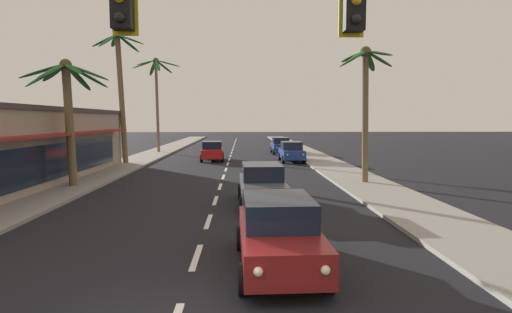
{
  "coord_description": "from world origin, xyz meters",
  "views": [
    {
      "loc": [
        1.2,
        -6.29,
        3.51
      ],
      "look_at": [
        1.67,
        8.0,
        2.2
      ],
      "focal_mm": 28.19,
      "sensor_mm": 36.0,
      "label": 1
    }
  ],
  "objects_px": {
    "palm_left_second": "(67,97)",
    "palm_right_second": "(365,88)",
    "traffic_signal_mast": "(358,37)",
    "sedan_parked_mid_kerb": "(291,152)",
    "palm_left_third": "(120,78)",
    "sedan_parked_nearest_kerb": "(281,145)",
    "sedan_oncoming_far": "(212,151)",
    "palm_left_farthest": "(156,83)",
    "sedan_lead_at_stop_bar": "(278,232)",
    "sedan_third_in_queue": "(262,184)"
  },
  "relations": [
    {
      "from": "sedan_lead_at_stop_bar",
      "to": "palm_left_third",
      "type": "xyz_separation_m",
      "value": [
        -10.3,
        22.54,
        5.84
      ]
    },
    {
      "from": "sedan_oncoming_far",
      "to": "traffic_signal_mast",
      "type": "bearing_deg",
      "value": -80.79
    },
    {
      "from": "sedan_oncoming_far",
      "to": "sedan_parked_mid_kerb",
      "type": "distance_m",
      "value": 6.79
    },
    {
      "from": "sedan_oncoming_far",
      "to": "palm_left_farthest",
      "type": "height_order",
      "value": "palm_left_farthest"
    },
    {
      "from": "sedan_oncoming_far",
      "to": "sedan_parked_nearest_kerb",
      "type": "bearing_deg",
      "value": 47.28
    },
    {
      "from": "sedan_lead_at_stop_bar",
      "to": "palm_left_second",
      "type": "relative_size",
      "value": 0.68
    },
    {
      "from": "palm_left_third",
      "to": "palm_right_second",
      "type": "bearing_deg",
      "value": -32.82
    },
    {
      "from": "sedan_parked_mid_kerb",
      "to": "palm_left_farthest",
      "type": "bearing_deg",
      "value": 144.42
    },
    {
      "from": "palm_left_third",
      "to": "palm_left_farthest",
      "type": "xyz_separation_m",
      "value": [
        0.44,
        11.02,
        0.68
      ]
    },
    {
      "from": "palm_left_third",
      "to": "palm_right_second",
      "type": "height_order",
      "value": "palm_left_third"
    },
    {
      "from": "sedan_parked_nearest_kerb",
      "to": "palm_left_third",
      "type": "height_order",
      "value": "palm_left_third"
    },
    {
      "from": "sedan_oncoming_far",
      "to": "palm_left_second",
      "type": "height_order",
      "value": "palm_left_second"
    },
    {
      "from": "palm_left_second",
      "to": "palm_right_second",
      "type": "xyz_separation_m",
      "value": [
        15.41,
        0.73,
        0.57
      ]
    },
    {
      "from": "sedan_third_in_queue",
      "to": "traffic_signal_mast",
      "type": "bearing_deg",
      "value": -83.6
    },
    {
      "from": "traffic_signal_mast",
      "to": "sedan_parked_mid_kerb",
      "type": "height_order",
      "value": "traffic_signal_mast"
    },
    {
      "from": "sedan_oncoming_far",
      "to": "sedan_parked_nearest_kerb",
      "type": "distance_m",
      "value": 9.68
    },
    {
      "from": "sedan_third_in_queue",
      "to": "sedan_oncoming_far",
      "type": "xyz_separation_m",
      "value": [
        -3.42,
        18.06,
        0.0
      ]
    },
    {
      "from": "sedan_lead_at_stop_bar",
      "to": "palm_left_second",
      "type": "xyz_separation_m",
      "value": [
        -9.69,
        11.47,
        3.78
      ]
    },
    {
      "from": "sedan_third_in_queue",
      "to": "palm_left_second",
      "type": "bearing_deg",
      "value": 155.95
    },
    {
      "from": "traffic_signal_mast",
      "to": "sedan_third_in_queue",
      "type": "bearing_deg",
      "value": 96.4
    },
    {
      "from": "sedan_parked_nearest_kerb",
      "to": "sedan_parked_mid_kerb",
      "type": "relative_size",
      "value": 1.0
    },
    {
      "from": "sedan_parked_nearest_kerb",
      "to": "palm_left_farthest",
      "type": "bearing_deg",
      "value": 174.65
    },
    {
      "from": "sedan_lead_at_stop_bar",
      "to": "palm_left_third",
      "type": "height_order",
      "value": "palm_left_third"
    },
    {
      "from": "traffic_signal_mast",
      "to": "palm_right_second",
      "type": "xyz_separation_m",
      "value": [
        4.66,
        14.83,
        0.34
      ]
    },
    {
      "from": "sedan_lead_at_stop_bar",
      "to": "sedan_parked_nearest_kerb",
      "type": "distance_m",
      "value": 32.49
    },
    {
      "from": "sedan_third_in_queue",
      "to": "sedan_parked_mid_kerb",
      "type": "distance_m",
      "value": 17.32
    },
    {
      "from": "traffic_signal_mast",
      "to": "sedan_parked_mid_kerb",
      "type": "relative_size",
      "value": 2.53
    },
    {
      "from": "sedan_oncoming_far",
      "to": "palm_left_third",
      "type": "distance_m",
      "value": 9.4
    },
    {
      "from": "traffic_signal_mast",
      "to": "sedan_oncoming_far",
      "type": "xyz_separation_m",
      "value": [
        -4.51,
        27.85,
        -4.01
      ]
    },
    {
      "from": "sedan_lead_at_stop_bar",
      "to": "palm_left_third",
      "type": "bearing_deg",
      "value": 114.56
    },
    {
      "from": "palm_left_third",
      "to": "palm_right_second",
      "type": "xyz_separation_m",
      "value": [
        16.03,
        -10.34,
        -1.49
      ]
    },
    {
      "from": "palm_left_second",
      "to": "palm_left_farthest",
      "type": "bearing_deg",
      "value": 90.45
    },
    {
      "from": "sedan_oncoming_far",
      "to": "palm_left_farthest",
      "type": "relative_size",
      "value": 0.45
    },
    {
      "from": "sedan_third_in_queue",
      "to": "sedan_oncoming_far",
      "type": "relative_size",
      "value": 0.99
    },
    {
      "from": "sedan_third_in_queue",
      "to": "sedan_parked_mid_kerb",
      "type": "xyz_separation_m",
      "value": [
        3.29,
        17.01,
        0.0
      ]
    },
    {
      "from": "sedan_lead_at_stop_bar",
      "to": "palm_left_third",
      "type": "relative_size",
      "value": 0.44
    },
    {
      "from": "sedan_third_in_queue",
      "to": "palm_right_second",
      "type": "height_order",
      "value": "palm_right_second"
    },
    {
      "from": "sedan_third_in_queue",
      "to": "palm_right_second",
      "type": "distance_m",
      "value": 8.8
    },
    {
      "from": "sedan_oncoming_far",
      "to": "palm_left_third",
      "type": "height_order",
      "value": "palm_left_third"
    },
    {
      "from": "sedan_lead_at_stop_bar",
      "to": "sedan_parked_nearest_kerb",
      "type": "bearing_deg",
      "value": 84.49
    },
    {
      "from": "palm_left_third",
      "to": "palm_left_farthest",
      "type": "distance_m",
      "value": 11.05
    },
    {
      "from": "traffic_signal_mast",
      "to": "sedan_lead_at_stop_bar",
      "type": "relative_size",
      "value": 2.52
    },
    {
      "from": "palm_left_second",
      "to": "sedan_parked_mid_kerb",
      "type": "bearing_deg",
      "value": 44.45
    },
    {
      "from": "palm_left_second",
      "to": "palm_left_farthest",
      "type": "height_order",
      "value": "palm_left_farthest"
    },
    {
      "from": "palm_left_farthest",
      "to": "sedan_lead_at_stop_bar",
      "type": "bearing_deg",
      "value": -73.63
    },
    {
      "from": "palm_left_third",
      "to": "palm_left_farthest",
      "type": "height_order",
      "value": "palm_left_third"
    },
    {
      "from": "sedan_oncoming_far",
      "to": "palm_left_second",
      "type": "distance_m",
      "value": 15.57
    },
    {
      "from": "sedan_lead_at_stop_bar",
      "to": "sedan_parked_mid_kerb",
      "type": "xyz_separation_m",
      "value": [
        3.26,
        24.17,
        0.0
      ]
    },
    {
      "from": "traffic_signal_mast",
      "to": "palm_left_second",
      "type": "distance_m",
      "value": 17.73
    },
    {
      "from": "sedan_parked_mid_kerb",
      "to": "palm_left_farthest",
      "type": "relative_size",
      "value": 0.45
    }
  ]
}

